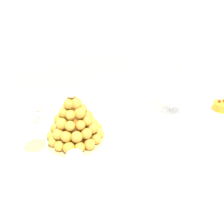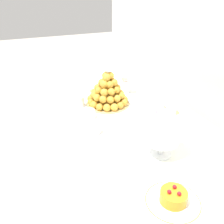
{
  "view_description": "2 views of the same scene",
  "coord_description": "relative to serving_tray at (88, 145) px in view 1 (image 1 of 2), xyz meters",
  "views": [
    {
      "loc": [
        -0.43,
        -0.69,
        1.3
      ],
      "look_at": [
        -0.12,
        0.03,
        0.83
      ],
      "focal_mm": 34.47,
      "sensor_mm": 36.0,
      "label": 1
    },
    {
      "loc": [
        0.96,
        -0.46,
        1.39
      ],
      "look_at": [
        -0.06,
        -0.04,
        0.81
      ],
      "focal_mm": 41.15,
      "sensor_mm": 36.0,
      "label": 2
    }
  ],
  "objects": [
    {
      "name": "creme_brulee_ramekin",
      "position": [
        -0.19,
        0.05,
        0.02
      ],
      "size": [
        0.1,
        0.1,
        0.02
      ],
      "color": "white",
      "rests_on": "serving_tray"
    },
    {
      "name": "buffet_table",
      "position": [
        0.25,
        0.03,
        -0.08
      ],
      "size": [
        1.76,
        0.89,
        0.73
      ],
      "color": "brown",
      "rests_on": "ground_plane"
    },
    {
      "name": "ground_plane",
      "position": [
        0.25,
        0.03,
        -0.73
      ],
      "size": [
        12.0,
        12.0,
        0.0
      ],
      "primitive_type": "plane",
      "color": "beige"
    },
    {
      "name": "wine_glass",
      "position": [
        -0.16,
        0.24,
        0.1
      ],
      "size": [
        0.07,
        0.07,
        0.15
      ],
      "color": "silver",
      "rests_on": "buffet_table"
    },
    {
      "name": "dessert_cup_centre",
      "position": [
        0.08,
        -0.09,
        0.02
      ],
      "size": [
        0.06,
        0.06,
        0.05
      ],
      "color": "silver",
      "rests_on": "serving_tray"
    },
    {
      "name": "dessert_cup_left",
      "position": [
        -0.23,
        -0.1,
        0.03
      ],
      "size": [
        0.06,
        0.06,
        0.06
      ],
      "color": "silver",
      "rests_on": "serving_tray"
    },
    {
      "name": "fruit_tart_plate",
      "position": [
        0.73,
        -0.0,
        0.01
      ],
      "size": [
        0.19,
        0.19,
        0.06
      ],
      "color": "white",
      "rests_on": "buffet_table"
    },
    {
      "name": "serving_tray",
      "position": [
        0.0,
        0.0,
        0.0
      ],
      "size": [
        0.61,
        0.37,
        0.02
      ],
      "color": "white",
      "rests_on": "buffet_table"
    },
    {
      "name": "macaron_goblet",
      "position": [
        0.48,
        0.1,
        0.13
      ],
      "size": [
        0.14,
        0.14,
        0.23
      ],
      "color": "white",
      "rests_on": "buffet_table"
    },
    {
      "name": "dessert_cup_mid_left",
      "position": [
        -0.08,
        -0.1,
        0.03
      ],
      "size": [
        0.06,
        0.06,
        0.06
      ],
      "color": "silver",
      "rests_on": "serving_tray"
    },
    {
      "name": "dessert_cup_mid_right",
      "position": [
        0.23,
        -0.1,
        0.03
      ],
      "size": [
        0.05,
        0.05,
        0.05
      ],
      "color": "silver",
      "rests_on": "serving_tray"
    },
    {
      "name": "croquembouche",
      "position": [
        -0.03,
        0.06,
        0.09
      ],
      "size": [
        0.25,
        0.25,
        0.23
      ],
      "color": "tan",
      "rests_on": "serving_tray"
    }
  ]
}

